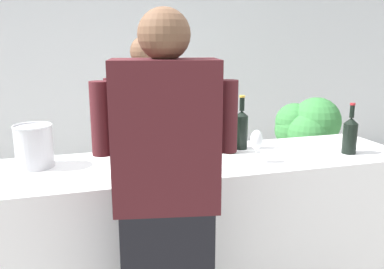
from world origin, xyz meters
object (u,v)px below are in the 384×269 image
Objects in this scene: wine_bottle_2 at (195,131)px; ice_bucket at (34,146)px; person_server at (148,154)px; potted_shrub at (304,132)px; person_guest at (167,228)px; wine_glass at (256,141)px; wine_bottle_1 at (119,153)px; wine_bottle_3 at (230,134)px; wine_bottle_4 at (241,128)px; wine_bottle_0 at (350,135)px; wine_bottle_5 at (144,138)px.

wine_bottle_2 is 1.40× the size of ice_bucket.
person_server reaches higher than potted_shrub.
ice_bucket is at bearing 128.17° from person_guest.
potted_shrub is (1.72, 1.75, -0.07)m from person_guest.
ice_bucket is (-1.16, 0.26, -0.01)m from wine_glass.
wine_bottle_2 reaches higher than potted_shrub.
wine_bottle_2 reaches higher than wine_glass.
wine_bottle_1 is 0.72m from wine_bottle_3.
wine_bottle_4 reaches higher than ice_bucket.
wine_bottle_4 is at bearing -136.92° from potted_shrub.
person_server is at bearing -163.84° from potted_shrub.
wine_bottle_3 is at bearing -58.53° from person_server.
wine_bottle_3 is 0.19× the size of person_guest.
wine_bottle_0 reaches higher than wine_glass.
person_server is (-0.45, 0.85, -0.27)m from wine_glass.
wine_bottle_2 is at bearing 65.27° from person_guest.
potted_shrub is at bearing 35.08° from wine_bottle_1.
wine_bottle_3 and wine_bottle_5 have the same top height.
person_guest is (-0.65, -0.74, -0.23)m from wine_bottle_4.
wine_bottle_4 is 0.79m from person_server.
wine_bottle_4 reaches higher than wine_bottle_2.
ice_bucket is at bearing -155.40° from potted_shrub.
person_server is 1.31m from person_guest.
person_guest is at bearing -143.97° from wine_glass.
wine_bottle_4 is at bearing 154.12° from wine_bottle_0.
wine_bottle_3 is (-0.68, 0.21, -0.00)m from wine_bottle_0.
wine_bottle_3 is 1.10m from ice_bucket.
wine_bottle_5 is at bearing -102.13° from person_server.
wine_bottle_1 is at bearing -161.29° from wine_bottle_3.
wine_bottle_1 is at bearing -179.14° from wine_bottle_0.
wine_bottle_5 is at bearing -148.54° from potted_shrub.
person_guest is (0.14, -0.44, -0.22)m from wine_bottle_1.
wine_bottle_1 is 0.19× the size of person_server.
wine_bottle_4 is 1.81× the size of wine_glass.
wine_bottle_3 is (0.19, -0.09, -0.01)m from wine_bottle_2.
person_server is (0.12, 0.58, -0.27)m from wine_bottle_5.
wine_bottle_0 is 1.36m from wine_bottle_1.
person_server reaches higher than wine_bottle_3.
wine_bottle_4 is (0.79, 0.30, 0.01)m from wine_bottle_1.
wine_bottle_2 is 0.29m from wine_bottle_4.
wine_bottle_4 reaches higher than wine_glass.
wine_bottle_0 is 1.38m from person_server.
wine_bottle_0 is at bearing -17.24° from wine_bottle_3.
wine_bottle_4 is 0.30× the size of potted_shrub.
wine_bottle_1 is at bearing 107.69° from person_guest.
potted_shrub is at bearing 24.60° from ice_bucket.
wine_bottle_4 is 1.01× the size of wine_bottle_5.
wine_bottle_5 is 0.65m from person_server.
ice_bucket is 0.96m from person_server.
wine_bottle_0 is 0.92× the size of wine_bottle_5.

